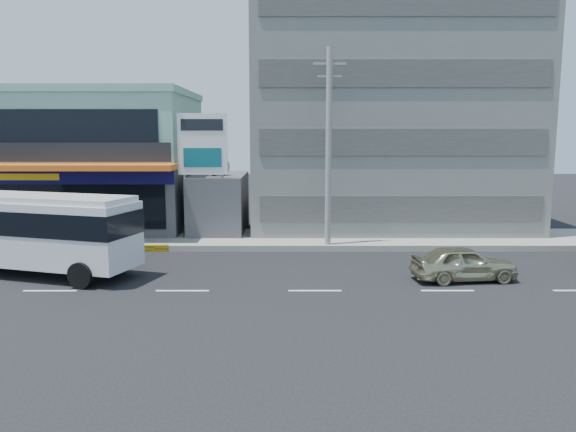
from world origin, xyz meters
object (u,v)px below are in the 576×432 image
object	(u,v)px
sedan	(464,263)
motorcycle_rider	(24,250)
concrete_building	(384,115)
billboard	(203,151)
satellite_dish	(217,174)
utility_pole_near	(329,148)
minibus	(42,228)
shop_building	(92,164)

from	to	relation	value
sedan	motorcycle_rider	bearing A→B (deg)	75.52
concrete_building	billboard	size ratio (longest dim) A/B	2.32
satellite_dish	utility_pole_near	size ratio (longest dim) A/B	0.15
concrete_building	sedan	bearing A→B (deg)	-85.53
concrete_building	motorcycle_rider	size ratio (longest dim) A/B	7.32
satellite_dish	utility_pole_near	xyz separation A→B (m)	(6.00, -3.60, 1.57)
concrete_building	sedan	xyz separation A→B (m)	(1.05, -13.50, -6.29)
minibus	motorcycle_rider	bearing A→B (deg)	133.76
concrete_building	motorcycle_rider	bearing A→B (deg)	-148.43
shop_building	billboard	size ratio (longest dim) A/B	1.80
satellite_dish	motorcycle_rider	distance (m)	10.84
billboard	motorcycle_rider	distance (m)	9.89
satellite_dish	billboard	world-z (taller)	billboard
satellite_dish	concrete_building	bearing A→B (deg)	21.80
utility_pole_near	concrete_building	bearing A→B (deg)	62.24
motorcycle_rider	shop_building	bearing A→B (deg)	91.07
shop_building	satellite_dish	distance (m)	8.54
satellite_dish	billboard	distance (m)	2.31
concrete_building	satellite_dish	world-z (taller)	concrete_building
concrete_building	motorcycle_rider	world-z (taller)	concrete_building
sedan	motorcycle_rider	world-z (taller)	motorcycle_rider
billboard	shop_building	bearing A→B (deg)	147.68
minibus	motorcycle_rider	distance (m)	2.70
billboard	sedan	bearing A→B (deg)	-33.68
shop_building	utility_pole_near	xyz separation A→B (m)	(14.00, -6.55, 1.15)
satellite_dish	billboard	size ratio (longest dim) A/B	0.22
shop_building	motorcycle_rider	distance (m)	10.42
shop_building	motorcycle_rider	bearing A→B (deg)	-88.93
shop_building	minibus	bearing A→B (deg)	-81.06
billboard	sedan	world-z (taller)	billboard
billboard	minibus	distance (m)	9.37
utility_pole_near	motorcycle_rider	size ratio (longest dim) A/B	4.57
shop_building	sedan	distance (m)	23.00
concrete_building	motorcycle_rider	distance (m)	21.83
motorcycle_rider	utility_pole_near	bearing A→B (deg)	13.63
shop_building	satellite_dish	size ratio (longest dim) A/B	8.27
satellite_dish	minibus	bearing A→B (deg)	-125.47
satellite_dish	utility_pole_near	bearing A→B (deg)	-30.96
utility_pole_near	minibus	size ratio (longest dim) A/B	1.18
billboard	minibus	bearing A→B (deg)	-129.58
billboard	utility_pole_near	size ratio (longest dim) A/B	0.69
sedan	satellite_dish	bearing A→B (deg)	42.54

